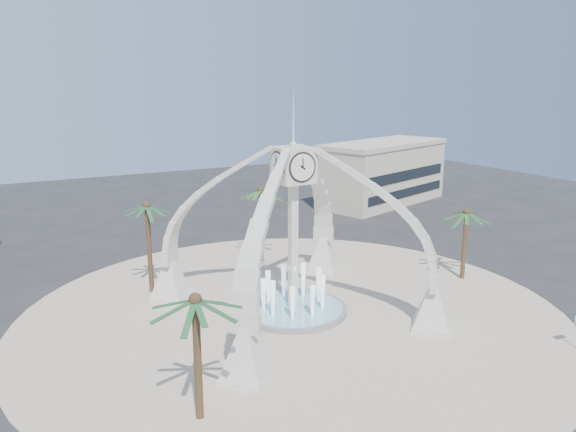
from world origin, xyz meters
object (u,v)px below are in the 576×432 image
fountain (293,309)px  palm_east (467,213)px  palm_north (261,192)px  palm_south (195,302)px  palm_west (147,207)px  clock_tower (293,228)px

fountain → palm_east: (16.48, -0.68, 5.57)m
palm_north → palm_south: palm_north is taller
palm_north → palm_east: bearing=-43.8°
palm_west → palm_south: (-2.64, -18.69, -0.72)m
fountain → palm_east: 17.41m
palm_east → palm_south: (-27.21, -8.86, 0.50)m
palm_east → palm_west: size_ratio=0.84×
palm_east → clock_tower: bearing=177.7°
palm_east → palm_west: bearing=158.2°
clock_tower → fountain: size_ratio=2.24×
palm_east → palm_north: (-13.23, 12.69, 0.95)m
fountain → clock_tower: bearing=-90.0°
palm_south → palm_east: bearing=18.0°
clock_tower → palm_east: (16.48, -0.68, -0.64)m
palm_south → palm_west: bearing=81.9°
fountain → palm_north: palm_north is taller
clock_tower → palm_south: bearing=-138.4°
fountain → palm_west: palm_west is taller
clock_tower → palm_east: size_ratio=2.67×
fountain → palm_west: bearing=131.5°
palm_west → palm_south: bearing=-98.1°
fountain → palm_south: palm_south is taller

